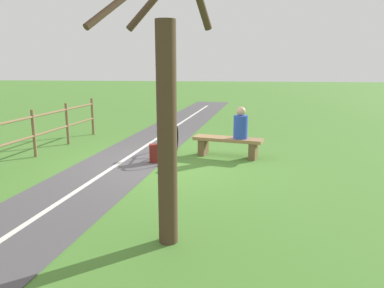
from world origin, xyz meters
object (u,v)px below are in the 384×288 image
(person_seated, at_px, (241,125))
(bicycle, at_px, (174,142))
(bench, at_px, (228,144))
(tree_mid_field, at_px, (165,116))
(backpack, at_px, (156,154))

(person_seated, relative_size, bicycle, 0.45)
(bench, relative_size, tree_mid_field, 0.46)
(backpack, bearing_deg, bench, -155.48)
(bench, height_order, tree_mid_field, tree_mid_field)
(person_seated, height_order, bicycle, person_seated)
(bench, bearing_deg, person_seated, -180.00)
(bicycle, distance_m, backpack, 0.72)
(tree_mid_field, bearing_deg, person_seated, -102.67)
(person_seated, xyz_separation_m, tree_mid_field, (1.00, 4.45, 0.81))
(bicycle, bearing_deg, person_seated, 89.71)
(tree_mid_field, bearing_deg, bench, -98.85)
(person_seated, bearing_deg, bench, 0.00)
(backpack, bearing_deg, bicycle, -117.09)
(bicycle, height_order, tree_mid_field, tree_mid_field)
(bench, relative_size, bicycle, 1.03)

